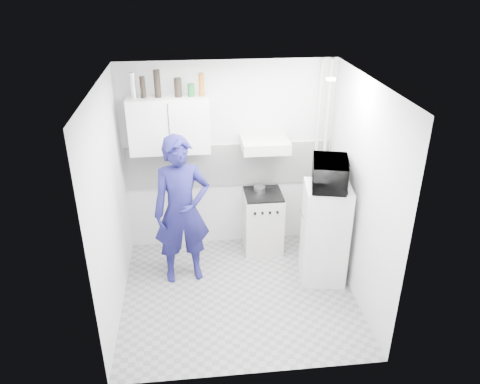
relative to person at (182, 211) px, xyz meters
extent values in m
plane|color=gray|center=(0.64, -0.45, -0.96)|extent=(2.80, 2.80, 0.00)
plane|color=white|center=(0.64, -0.45, 1.64)|extent=(2.80, 2.80, 0.00)
plane|color=silver|center=(0.64, 0.80, 0.34)|extent=(2.80, 0.00, 2.80)
plane|color=silver|center=(-0.76, -0.45, 0.34)|extent=(0.00, 2.60, 2.60)
plane|color=silver|center=(2.04, -0.45, 0.34)|extent=(0.00, 2.60, 2.60)
imported|color=#16154C|center=(0.00, 0.00, 0.00)|extent=(0.75, 0.55, 1.91)
cube|color=#B9B5AE|center=(1.09, 0.55, -0.54)|extent=(0.52, 0.52, 0.83)
cube|color=white|center=(1.74, -0.21, -0.31)|extent=(0.61, 0.61, 1.30)
cube|color=black|center=(1.09, 0.55, -0.10)|extent=(0.50, 0.50, 0.03)
cylinder|color=silver|center=(1.04, 0.59, -0.05)|extent=(0.15, 0.15, 0.09)
imported|color=black|center=(1.74, -0.21, 0.51)|extent=(0.68, 0.53, 0.33)
cylinder|color=silver|center=(-0.50, 0.63, 1.40)|extent=(0.07, 0.07, 0.30)
cylinder|color=black|center=(-0.39, 0.63, 1.37)|extent=(0.07, 0.07, 0.25)
cylinder|color=black|center=(-0.22, 0.63, 1.41)|extent=(0.08, 0.08, 0.33)
cylinder|color=black|center=(0.03, 0.63, 1.36)|extent=(0.09, 0.09, 0.23)
cylinder|color=#144C1E|center=(0.18, 0.63, 1.32)|extent=(0.08, 0.08, 0.16)
cylinder|color=brown|center=(0.31, 0.63, 1.38)|extent=(0.07, 0.07, 0.28)
cube|color=white|center=(-0.11, 0.63, 0.89)|extent=(1.00, 0.35, 0.70)
cube|color=#B9B5AE|center=(1.09, 0.55, 0.61)|extent=(0.60, 0.50, 0.14)
cube|color=white|center=(0.64, 0.79, 0.24)|extent=(2.74, 0.03, 0.60)
cylinder|color=#B9B5AE|center=(1.94, 0.72, 0.34)|extent=(0.05, 0.05, 2.60)
cylinder|color=#B9B5AE|center=(1.82, 0.72, 0.34)|extent=(0.04, 0.04, 2.60)
cylinder|color=white|center=(1.64, -0.25, 1.61)|extent=(0.10, 0.10, 0.02)
camera|label=1|loc=(0.16, -5.03, 2.73)|focal=35.00mm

